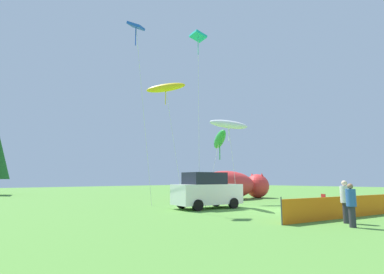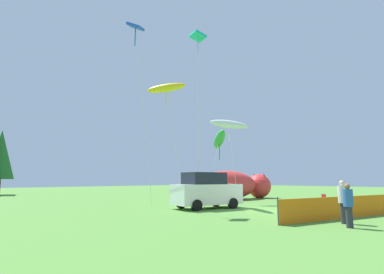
# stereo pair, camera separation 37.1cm
# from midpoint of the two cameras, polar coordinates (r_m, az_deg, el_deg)

# --- Properties ---
(ground_plane) EXTENTS (120.00, 120.00, 0.00)m
(ground_plane) POSITION_cam_midpoint_polar(r_m,az_deg,el_deg) (17.96, 15.41, -13.37)
(ground_plane) COLOR #548C38
(parked_car) EXTENTS (4.46, 2.54, 2.16)m
(parked_car) POSITION_cam_midpoint_polar(r_m,az_deg,el_deg) (18.50, 2.25, -10.20)
(parked_car) COLOR white
(parked_car) RESTS_ON ground
(folding_chair) EXTENTS (0.73, 0.73, 0.87)m
(folding_chair) POSITION_cam_midpoint_polar(r_m,az_deg,el_deg) (19.85, 22.91, -11.06)
(folding_chair) COLOR maroon
(folding_chair) RESTS_ON ground
(inflatable_cat) EXTENTS (8.46, 3.22, 2.47)m
(inflatable_cat) POSITION_cam_midpoint_polar(r_m,az_deg,el_deg) (27.05, 7.38, -9.27)
(inflatable_cat) COLOR red
(inflatable_cat) RESTS_ON ground
(safety_fence) EXTENTS (7.59, 1.78, 1.08)m
(safety_fence) POSITION_cam_midpoint_polar(r_m,az_deg,el_deg) (15.43, 26.00, -11.96)
(safety_fence) COLOR orange
(safety_fence) RESTS_ON ground
(spectator_in_black_shirt) EXTENTS (0.35, 0.35, 1.60)m
(spectator_in_black_shirt) POSITION_cam_midpoint_polar(r_m,az_deg,el_deg) (12.75, 27.33, -11.15)
(spectator_in_black_shirt) COLOR #2D2D38
(spectator_in_black_shirt) RESTS_ON ground
(spectator_in_green_shirt) EXTENTS (0.37, 0.37, 1.71)m
(spectator_in_green_shirt) POSITION_cam_midpoint_polar(r_m,az_deg,el_deg) (13.81, 26.49, -10.65)
(spectator_in_green_shirt) COLOR #2D2D38
(spectator_in_green_shirt) RESTS_ON ground
(kite_blue_box) EXTENTS (3.02, 1.83, 11.76)m
(kite_blue_box) POSITION_cam_midpoint_polar(r_m,az_deg,el_deg) (20.57, -11.10, 19.22)
(kite_blue_box) COLOR silver
(kite_blue_box) RESTS_ON ground
(kite_green_fish) EXTENTS (2.89, 2.70, 4.95)m
(kite_green_fish) POSITION_cam_midpoint_polar(r_m,az_deg,el_deg) (19.26, 4.73, -0.53)
(kite_green_fish) COLOR silver
(kite_green_fish) RESTS_ON ground
(kite_yellow_hero) EXTENTS (2.77, 2.93, 9.10)m
(kite_yellow_hero) POSITION_cam_midpoint_polar(r_m,az_deg,el_deg) (22.97, -5.50, 9.27)
(kite_yellow_hero) COLOR silver
(kite_yellow_hero) RESTS_ON ground
(kite_teal_diamond) EXTENTS (1.36, 1.43, 11.51)m
(kite_teal_diamond) POSITION_cam_midpoint_polar(r_m,az_deg,el_deg) (21.13, 0.65, 17.98)
(kite_teal_diamond) COLOR silver
(kite_teal_diamond) RESTS_ON ground
(kite_white_ghost) EXTENTS (2.66, 2.48, 6.47)m
(kite_white_ghost) POSITION_cam_midpoint_polar(r_m,az_deg,el_deg) (23.09, 6.52, 2.38)
(kite_white_ghost) COLOR silver
(kite_white_ghost) RESTS_ON ground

